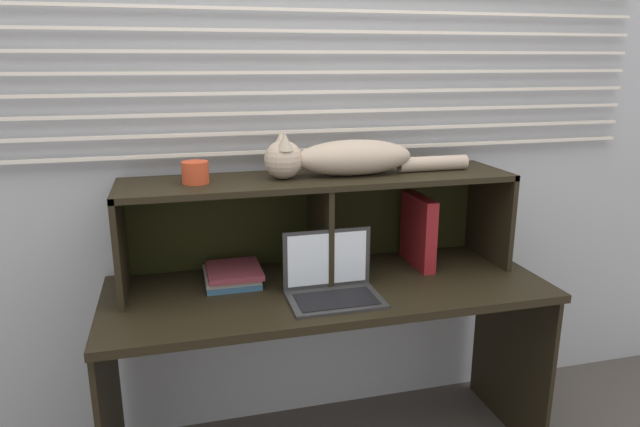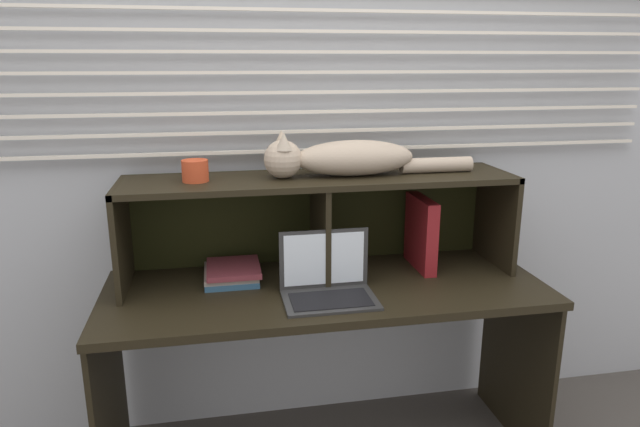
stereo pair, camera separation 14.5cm
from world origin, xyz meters
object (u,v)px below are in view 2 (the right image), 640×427
(book_stack, at_px, (232,273))
(small_basket, at_px, (195,171))
(laptop, at_px, (328,284))
(cat, at_px, (344,158))
(binder_upright, at_px, (421,233))

(book_stack, height_order, small_basket, small_basket)
(book_stack, distance_m, small_basket, 0.41)
(laptop, distance_m, small_basket, 0.61)
(book_stack, bearing_deg, laptop, -34.62)
(small_basket, bearing_deg, cat, -0.00)
(cat, bearing_deg, binder_upright, 0.00)
(laptop, relative_size, small_basket, 3.42)
(cat, relative_size, laptop, 2.50)
(cat, xyz_separation_m, small_basket, (-0.54, 0.00, -0.03))
(cat, bearing_deg, small_basket, 180.00)
(binder_upright, bearing_deg, cat, -180.00)
(cat, bearing_deg, book_stack, -179.89)
(cat, relative_size, binder_upright, 2.82)
(book_stack, bearing_deg, binder_upright, 0.06)
(cat, relative_size, small_basket, 8.56)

